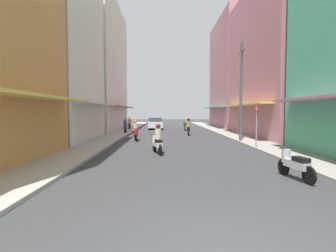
# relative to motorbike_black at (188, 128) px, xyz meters

# --- Properties ---
(ground_plane) EXTENTS (106.97, 106.97, 0.00)m
(ground_plane) POSITION_rel_motorbike_black_xyz_m (-1.35, -0.40, -0.70)
(ground_plane) COLOR #38383A
(sidewalk_left) EXTENTS (2.10, 56.62, 0.12)m
(sidewalk_left) POSITION_rel_motorbike_black_xyz_m (-6.73, -0.40, -0.64)
(sidewalk_left) COLOR #ADA89E
(sidewalk_left) RESTS_ON ground
(sidewalk_right) EXTENTS (2.10, 56.62, 0.12)m
(sidewalk_right) POSITION_rel_motorbike_black_xyz_m (4.02, -0.40, -0.64)
(sidewalk_right) COLOR #9E9991
(sidewalk_right) RESTS_ON ground
(building_left_mid) EXTENTS (7.05, 8.93, 14.43)m
(building_left_mid) POSITION_rel_motorbike_black_xyz_m (-10.78, -4.70, 6.50)
(building_left_mid) COLOR silver
(building_left_mid) RESTS_ON ground
(building_left_far) EXTENTS (7.05, 13.85, 15.06)m
(building_left_far) POSITION_rel_motorbike_black_xyz_m (-10.78, 7.66, 6.82)
(building_left_far) COLOR silver
(building_left_far) RESTS_ON ground
(building_right_mid) EXTENTS (7.05, 13.18, 13.14)m
(building_right_mid) POSITION_rel_motorbike_black_xyz_m (8.07, -1.32, 5.86)
(building_right_mid) COLOR #B7727F
(building_right_mid) RESTS_ON ground
(building_right_far) EXTENTS (7.05, 12.37, 14.74)m
(building_right_far) POSITION_rel_motorbike_black_xyz_m (8.07, 11.77, 6.66)
(building_right_far) COLOR #B7727F
(building_right_far) RESTS_ON ground
(motorbike_black) EXTENTS (0.55, 1.81, 1.58)m
(motorbike_black) POSITION_rel_motorbike_black_xyz_m (0.00, 0.00, 0.00)
(motorbike_black) COLOR black
(motorbike_black) RESTS_ON ground
(motorbike_green) EXTENTS (0.55, 1.81, 0.96)m
(motorbike_green) POSITION_rel_motorbike_black_xyz_m (0.17, 6.48, -0.20)
(motorbike_green) COLOR black
(motorbike_green) RESTS_ON ground
(motorbike_white) EXTENTS (0.68, 1.77, 1.58)m
(motorbike_white) POSITION_rel_motorbike_black_xyz_m (-2.63, -10.90, 0.00)
(motorbike_white) COLOR black
(motorbike_white) RESTS_ON ground
(motorbike_red) EXTENTS (0.61, 1.79, 1.58)m
(motorbike_red) POSITION_rel_motorbike_black_xyz_m (-4.44, -4.67, 0.00)
(motorbike_red) COLOR black
(motorbike_red) RESTS_ON ground
(motorbike_silver) EXTENTS (0.59, 1.80, 0.96)m
(motorbike_silver) POSITION_rel_motorbike_black_xyz_m (1.96, -16.11, -0.20)
(motorbike_silver) COLOR black
(motorbike_silver) RESTS_ON ground
(parked_car) EXTENTS (1.93, 4.17, 1.45)m
(parked_car) POSITION_rel_motorbike_black_xyz_m (-3.39, 8.50, 0.04)
(parked_car) COLOR silver
(parked_car) RESTS_ON ground
(pedestrian_midway) EXTENTS (0.34, 0.34, 1.57)m
(pedestrian_midway) POSITION_rel_motorbike_black_xyz_m (-6.50, 7.37, 0.08)
(pedestrian_midway) COLOR #262628
(pedestrian_midway) RESTS_ON ground
(pedestrian_far) EXTENTS (0.34, 0.34, 1.61)m
(pedestrian_far) POSITION_rel_motorbike_black_xyz_m (-6.12, 1.35, 0.10)
(pedestrian_far) COLOR #262628
(pedestrian_far) RESTS_ON ground
(utility_pole) EXTENTS (0.20, 1.20, 7.06)m
(utility_pole) POSITION_rel_motorbike_black_xyz_m (3.22, -5.76, 2.90)
(utility_pole) COLOR #4C4C4F
(utility_pole) RESTS_ON ground
(street_sign_no_entry) EXTENTS (0.07, 0.60, 2.65)m
(street_sign_no_entry) POSITION_rel_motorbike_black_xyz_m (3.12, -9.28, 1.01)
(street_sign_no_entry) COLOR gray
(street_sign_no_entry) RESTS_ON ground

